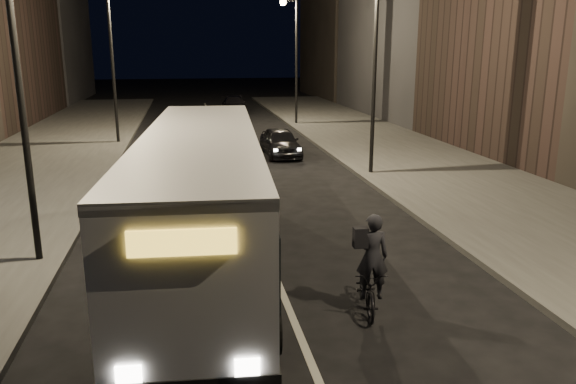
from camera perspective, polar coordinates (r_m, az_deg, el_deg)
name	(u,v)px	position (r m, az deg, el deg)	size (l,w,h in m)	color
ground	(293,320)	(11.29, 0.56, -12.89)	(180.00, 180.00, 0.00)	black
sidewalk_right	(417,162)	(26.52, 12.97, 2.99)	(7.00, 70.00, 0.16)	#3C3C39
sidewalk_left	(24,177)	(25.26, -25.27, 1.40)	(7.00, 70.00, 0.16)	#3C3C39
streetlight_right_mid	(369,43)	(23.02, 8.23, 14.75)	(1.20, 0.44, 8.12)	black
streetlight_right_far	(293,45)	(38.53, 0.46, 14.72)	(1.20, 0.44, 8.12)	black
streetlight_left_near	(26,40)	(14.26, -25.03, 13.85)	(1.20, 0.44, 8.12)	black
streetlight_left_far	(116,44)	(32.03, -17.05, 14.17)	(1.20, 0.44, 8.12)	black
city_bus	(202,194)	(13.54, -8.73, -0.25)	(3.52, 12.34, 3.29)	silver
cyclist_on_bicycle	(369,279)	(11.49, 8.21, -8.70)	(0.95, 1.90, 2.10)	black
car_near	(280,142)	(27.66, -0.79, 5.09)	(1.61, 4.01, 1.37)	black
car_mid	(189,120)	(35.90, -10.06, 7.18)	(1.64, 4.70, 1.55)	#38373A
car_far	(234,105)	(46.24, -5.47, 8.80)	(1.89, 4.65, 1.35)	black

